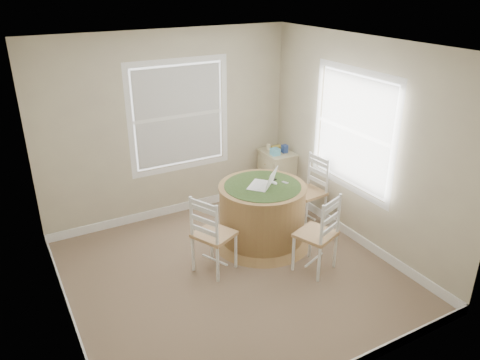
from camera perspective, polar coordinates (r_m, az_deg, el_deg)
room at (r=5.16m, az=-0.37°, el=1.88°), size 3.64×3.64×2.64m
round_table at (r=6.02m, az=2.70°, el=-3.85°), size 1.29×1.29×0.80m
chair_left at (r=5.44m, az=-3.18°, el=-6.58°), size 0.54×0.55×0.95m
chair_near at (r=5.51m, az=9.22°, el=-6.49°), size 0.54×0.52×0.95m
chair_right at (r=6.51m, az=8.24°, el=-1.44°), size 0.43×0.45×0.95m
laptop at (r=5.83m, az=2.79°, el=-0.47°), size 0.46×0.46×0.24m
mouse at (r=5.92m, az=4.19°, el=-0.35°), size 0.09×0.12×0.03m
phone at (r=5.96m, az=5.51°, el=-0.34°), size 0.07×0.10×0.02m
keys at (r=6.02m, az=4.14°, el=0.02°), size 0.07×0.07×0.02m
corner_chest at (r=7.26m, az=4.46°, el=0.68°), size 0.44×0.58×0.76m
tissue_box at (r=6.98m, az=4.31°, el=3.46°), size 0.12×0.12×0.10m
box_yellow at (r=7.19m, az=4.50°, el=3.92°), size 0.15×0.10×0.06m
box_blue at (r=7.08m, az=5.45°, el=3.81°), size 0.08×0.08×0.12m
cup_cream at (r=7.18m, az=3.52°, el=4.04°), size 0.07×0.07×0.09m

